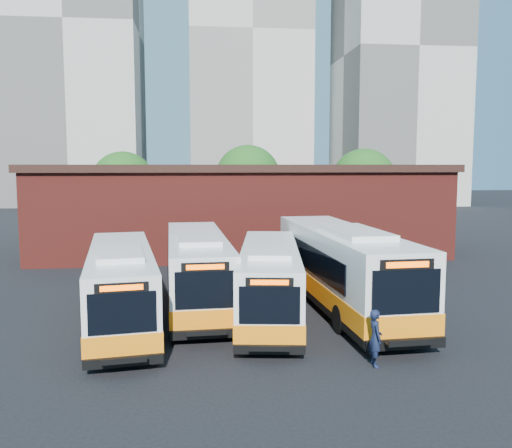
{
  "coord_description": "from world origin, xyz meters",
  "views": [
    {
      "loc": [
        -3.25,
        -20.13,
        6.38
      ],
      "look_at": [
        -0.42,
        5.16,
        3.6
      ],
      "focal_mm": 38.0,
      "sensor_mm": 36.0,
      "label": 1
    }
  ],
  "objects": [
    {
      "name": "tree_mid",
      "position": [
        2.0,
        34.0,
        5.08
      ],
      "size": [
        6.56,
        6.56,
        8.36
      ],
      "color": "#382314",
      "rests_on": "ground"
    },
    {
      "name": "tree_west",
      "position": [
        -10.0,
        32.0,
        4.64
      ],
      "size": [
        6.0,
        6.0,
        7.65
      ],
      "color": "#382314",
      "rests_on": "ground"
    },
    {
      "name": "tree_east",
      "position": [
        13.0,
        31.0,
        4.83
      ],
      "size": [
        6.24,
        6.24,
        7.96
      ],
      "color": "#382314",
      "rests_on": "ground"
    },
    {
      "name": "bus_east",
      "position": [
        3.23,
        3.16,
        1.69
      ],
      "size": [
        3.55,
        13.82,
        3.73
      ],
      "rotation": [
        0.0,
        0.0,
        0.05
      ],
      "color": "silver",
      "rests_on": "ground"
    },
    {
      "name": "transit_worker",
      "position": [
        2.37,
        -3.98,
        0.92
      ],
      "size": [
        0.44,
        0.67,
        1.84
      ],
      "primitive_type": "imported",
      "rotation": [
        0.0,
        0.0,
        1.57
      ],
      "color": "black",
      "rests_on": "ground"
    },
    {
      "name": "bus_mideast",
      "position": [
        -0.16,
        2.21,
        1.42
      ],
      "size": [
        3.87,
        11.61,
        3.12
      ],
      "rotation": [
        0.0,
        0.0,
        -0.14
      ],
      "color": "silver",
      "rests_on": "ground"
    },
    {
      "name": "bus_west",
      "position": [
        -6.28,
        1.77,
        1.46
      ],
      "size": [
        4.0,
        11.95,
        3.21
      ],
      "rotation": [
        0.0,
        0.0,
        0.14
      ],
      "color": "silver",
      "rests_on": "ground"
    },
    {
      "name": "depot_building",
      "position": [
        0.0,
        20.0,
        3.26
      ],
      "size": [
        28.6,
        12.6,
        6.4
      ],
      "color": "maroon",
      "rests_on": "ground"
    },
    {
      "name": "tower_left",
      "position": [
        -22.0,
        72.0,
        27.84
      ],
      "size": [
        20.0,
        18.0,
        56.2
      ],
      "color": "#B7B4A9",
      "rests_on": "ground"
    },
    {
      "name": "bus_midwest",
      "position": [
        -3.22,
        4.45,
        1.53
      ],
      "size": [
        3.13,
        12.47,
        3.37
      ],
      "rotation": [
        0.0,
        0.0,
        0.05
      ],
      "color": "silver",
      "rests_on": "ground"
    },
    {
      "name": "ground",
      "position": [
        0.0,
        0.0,
        0.0
      ],
      "size": [
        220.0,
        220.0,
        0.0
      ],
      "primitive_type": "plane",
      "color": "black"
    },
    {
      "name": "tower_right",
      "position": [
        30.0,
        68.0,
        24.34
      ],
      "size": [
        18.0,
        18.0,
        49.2
      ],
      "color": "#B7B4A9",
      "rests_on": "ground"
    },
    {
      "name": "tower_center",
      "position": [
        7.0,
        86.0,
        30.34
      ],
      "size": [
        22.0,
        20.0,
        61.2
      ],
      "color": "#BBB7AB",
      "rests_on": "ground"
    }
  ]
}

